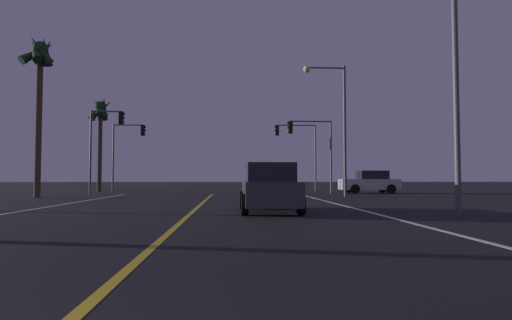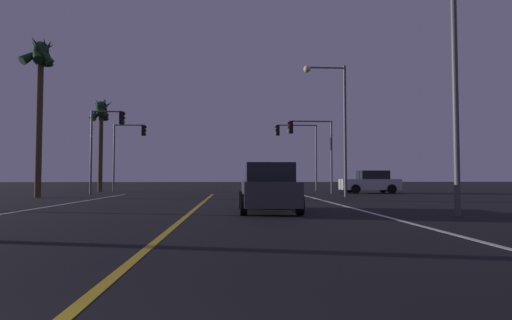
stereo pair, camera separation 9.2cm
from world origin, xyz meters
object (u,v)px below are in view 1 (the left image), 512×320
object	(u,v)px
car_lead_same_lane	(269,188)
traffic_light_near_left	(106,133)
traffic_light_near_right	(310,139)
street_lamp_right_far	(335,113)
traffic_light_far_right	(296,142)
car_crossing_side	(370,182)
traffic_light_far_left	(128,142)
palm_tree_left_far	(100,116)
palm_tree_left_mid	(40,68)
street_lamp_right_near	(441,52)

from	to	relation	value
car_lead_same_lane	traffic_light_near_left	xyz separation A→B (m)	(-10.25, 15.02, 3.51)
traffic_light_near_right	street_lamp_right_far	world-z (taller)	street_lamp_right_far
traffic_light_near_right	traffic_light_far_right	bearing A→B (deg)	-88.64
traffic_light_far_right	street_lamp_right_far	distance (m)	10.06
car_crossing_side	traffic_light_near_left	world-z (taller)	traffic_light_near_left
car_lead_same_lane	traffic_light_far_left	bearing A→B (deg)	26.10
traffic_light_far_left	palm_tree_left_far	xyz separation A→B (m)	(-2.17, -0.64, 2.09)
traffic_light_far_left	street_lamp_right_far	size ratio (longest dim) A/B	0.69
car_crossing_side	palm_tree_left_mid	size ratio (longest dim) A/B	0.44
traffic_light_near_left	traffic_light_far_right	size ratio (longest dim) A/B	1.03
traffic_light_near_left	street_lamp_right_far	world-z (taller)	street_lamp_right_far
palm_tree_left_mid	car_lead_same_lane	bearing A→B (deg)	-39.37
street_lamp_right_near	palm_tree_left_far	size ratio (longest dim) A/B	1.02
palm_tree_left_mid	street_lamp_right_near	bearing A→B (deg)	-34.75
car_crossing_side	street_lamp_right_near	xyz separation A→B (m)	(-3.88, -17.94, 4.32)
car_lead_same_lane	car_crossing_side	size ratio (longest dim) A/B	1.00
traffic_light_far_left	street_lamp_right_far	xyz separation A→B (m)	(15.15, -9.98, 1.04)
traffic_light_far_right	traffic_light_near_right	bearing A→B (deg)	91.36
traffic_light_near_right	street_lamp_right_near	bearing A→B (deg)	92.92
street_lamp_right_far	traffic_light_near_left	bearing A→B (deg)	-16.28
traffic_light_near_left	palm_tree_left_far	size ratio (longest dim) A/B	0.74
street_lamp_right_near	palm_tree_left_far	distance (m)	28.04
traffic_light_near_right	traffic_light_far_left	size ratio (longest dim) A/B	0.94
car_crossing_side	traffic_light_near_right	distance (m)	5.78
car_crossing_side	traffic_light_far_left	world-z (taller)	traffic_light_far_left
car_lead_same_lane	traffic_light_near_left	distance (m)	18.52
traffic_light_far_left	street_lamp_right_far	bearing A→B (deg)	-33.38
traffic_light_far_right	car_lead_same_lane	bearing A→B (deg)	78.31
traffic_light_far_right	palm_tree_left_mid	bearing A→B (deg)	30.39
traffic_light_far_right	traffic_light_far_left	xyz separation A→B (m)	(-14.30, 0.00, -0.11)
traffic_light_far_right	street_lamp_right_far	xyz separation A→B (m)	(0.85, -9.98, 0.93)
car_lead_same_lane	palm_tree_left_mid	world-z (taller)	palm_tree_left_mid
palm_tree_left_mid	traffic_light_near_left	bearing A→B (deg)	60.32
traffic_light_far_right	street_lamp_right_far	world-z (taller)	street_lamp_right_far
traffic_light_far_left	street_lamp_right_near	world-z (taller)	street_lamp_right_near
traffic_light_near_right	palm_tree_left_far	distance (m)	17.45
traffic_light_near_left	palm_tree_left_far	bearing A→B (deg)	112.13
car_lead_same_lane	car_crossing_side	world-z (taller)	same
traffic_light_far_left	street_lamp_right_far	world-z (taller)	street_lamp_right_far
traffic_light_near_left	traffic_light_far_right	bearing A→B (deg)	20.78
traffic_light_near_left	street_lamp_right_near	xyz separation A→B (m)	(15.49, -17.04, 0.81)
car_lead_same_lane	palm_tree_left_far	size ratio (longest dim) A/B	0.54
car_lead_same_lane	traffic_light_far_left	xyz separation A→B (m)	(-10.05, 20.52, 3.36)
traffic_light_far_left	street_lamp_right_near	xyz separation A→B (m)	(15.30, -22.54, 0.97)
traffic_light_near_left	palm_tree_left_mid	distance (m)	6.21
traffic_light_far_left	palm_tree_left_mid	world-z (taller)	palm_tree_left_mid
car_lead_same_lane	traffic_light_far_left	distance (m)	23.10
palm_tree_left_far	traffic_light_near_left	bearing A→B (deg)	-67.87
street_lamp_right_near	palm_tree_left_mid	xyz separation A→B (m)	(-18.06, 12.53, 2.61)
car_lead_same_lane	street_lamp_right_near	size ratio (longest dim) A/B	0.53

